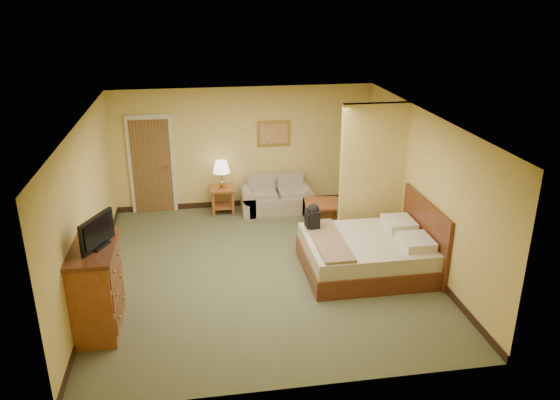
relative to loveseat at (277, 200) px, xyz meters
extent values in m
plane|color=brown|center=(-0.63, -2.57, -0.25)|extent=(6.00, 6.00, 0.00)
plane|color=white|center=(-0.63, -2.57, 2.35)|extent=(6.00, 6.00, 0.00)
cube|color=#DBBC5D|center=(-0.63, 0.43, 1.05)|extent=(5.50, 0.02, 2.60)
cube|color=#DBBC5D|center=(-3.38, -2.57, 1.05)|extent=(0.02, 6.00, 2.60)
cube|color=#DBBC5D|center=(2.12, -2.57, 1.05)|extent=(0.02, 6.00, 2.60)
cube|color=#DBBC5D|center=(1.52, -1.64, 1.05)|extent=(1.20, 0.15, 2.60)
cube|color=beige|center=(-2.58, 0.40, 0.80)|extent=(0.94, 0.06, 2.10)
cube|color=brown|center=(-2.58, 0.39, 0.75)|extent=(0.80, 0.04, 2.00)
cylinder|color=#AF8E40|center=(-2.28, 0.33, 0.75)|extent=(0.04, 0.12, 0.04)
cube|color=black|center=(-0.63, 0.42, -0.19)|extent=(5.50, 0.02, 0.12)
cube|color=gray|center=(0.00, -0.04, -0.06)|extent=(1.24, 0.67, 0.37)
cube|color=gray|center=(0.00, 0.25, 0.32)|extent=(1.24, 0.16, 0.39)
cube|color=gray|center=(-0.62, -0.04, -0.04)|extent=(0.27, 0.67, 0.42)
cube|color=gray|center=(0.62, -0.04, -0.04)|extent=(0.27, 0.67, 0.42)
cube|color=brown|center=(-1.15, 0.08, 0.29)|extent=(0.51, 0.51, 0.04)
cube|color=brown|center=(-1.15, 0.08, -0.10)|extent=(0.43, 0.43, 0.03)
cube|color=brown|center=(-1.35, -0.12, 0.01)|extent=(0.05, 0.05, 0.52)
cube|color=brown|center=(-0.95, -0.12, 0.01)|extent=(0.05, 0.05, 0.52)
cube|color=brown|center=(-1.35, 0.29, 0.01)|extent=(0.05, 0.05, 0.52)
cube|color=brown|center=(-0.95, 0.29, 0.01)|extent=(0.05, 0.05, 0.52)
cylinder|color=#AF8E40|center=(-1.15, 0.08, 0.33)|extent=(0.18, 0.18, 0.04)
cylinder|color=#AF8E40|center=(-1.15, 0.08, 0.56)|extent=(0.02, 0.02, 0.29)
cone|color=white|center=(-1.15, 0.08, 0.77)|extent=(0.35, 0.35, 0.24)
cube|color=brown|center=(0.81, -0.81, 0.18)|extent=(0.77, 0.77, 0.04)
cube|color=brown|center=(0.81, -0.81, -0.10)|extent=(0.66, 0.66, 0.03)
cube|color=brown|center=(0.51, -1.11, -0.04)|extent=(0.05, 0.05, 0.42)
cube|color=brown|center=(1.11, -0.51, -0.04)|extent=(0.05, 0.05, 0.42)
cube|color=#B78E3F|center=(0.00, 0.41, 1.35)|extent=(0.71, 0.03, 0.55)
cube|color=#AC6634|center=(0.00, 0.39, 1.35)|extent=(0.59, 0.02, 0.43)
cube|color=brown|center=(-3.10, -3.90, 0.35)|extent=(0.55, 1.10, 1.20)
cube|color=#522413|center=(-3.10, -3.90, 0.98)|extent=(0.62, 1.18, 0.06)
cube|color=black|center=(-3.00, -3.90, 1.02)|extent=(0.29, 0.36, 0.03)
cube|color=black|center=(-3.00, -3.90, 1.23)|extent=(0.35, 0.67, 0.43)
cube|color=#522413|center=(1.12, -2.87, -0.09)|extent=(2.17, 1.74, 0.33)
cube|color=beige|center=(1.12, -2.87, 0.21)|extent=(2.10, 1.67, 0.26)
cube|color=#522413|center=(2.08, -2.87, 0.35)|extent=(0.06, 1.84, 1.19)
cube|color=#EDE4CE|center=(1.77, -3.25, 0.40)|extent=(0.49, 0.60, 0.15)
cube|color=#EDE4CE|center=(1.77, -2.49, 0.40)|extent=(0.49, 0.60, 0.15)
cube|color=#7C6243|center=(0.42, -2.87, 0.36)|extent=(0.49, 1.63, 0.05)
cube|color=black|center=(0.27, -2.34, 0.52)|extent=(0.20, 0.28, 0.36)
sphere|color=black|center=(0.27, -2.34, 0.69)|extent=(0.21, 0.21, 0.21)
camera|label=1|loc=(-1.66, -10.75, 4.22)|focal=35.00mm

